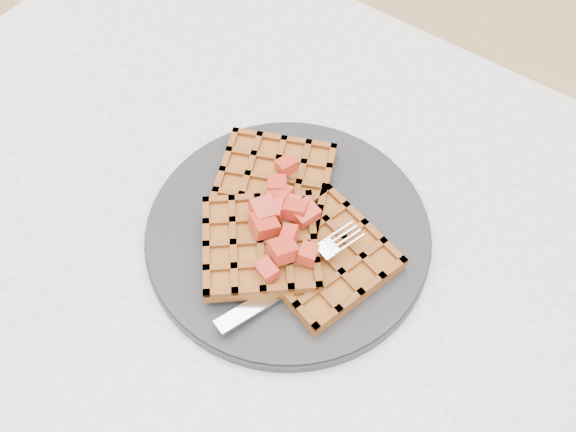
# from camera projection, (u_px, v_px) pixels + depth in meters

# --- Properties ---
(table) EXTENTS (1.20, 0.80, 0.75)m
(table) POSITION_uv_depth(u_px,v_px,m) (323.00, 337.00, 0.74)
(table) COLOR silver
(table) RESTS_ON ground
(plate) EXTENTS (0.30, 0.30, 0.02)m
(plate) POSITION_uv_depth(u_px,v_px,m) (288.00, 233.00, 0.68)
(plate) COLOR black
(plate) RESTS_ON table
(waffles) EXTENTS (0.25, 0.23, 0.03)m
(waffles) POSITION_uv_depth(u_px,v_px,m) (286.00, 225.00, 0.66)
(waffles) COLOR #94521F
(waffles) RESTS_ON plate
(strawberry_pile) EXTENTS (0.15, 0.15, 0.02)m
(strawberry_pile) POSITION_uv_depth(u_px,v_px,m) (288.00, 208.00, 0.64)
(strawberry_pile) COLOR maroon
(strawberry_pile) RESTS_ON waffles
(fork) EXTENTS (0.08, 0.18, 0.02)m
(fork) POSITION_uv_depth(u_px,v_px,m) (301.00, 276.00, 0.63)
(fork) COLOR silver
(fork) RESTS_ON plate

